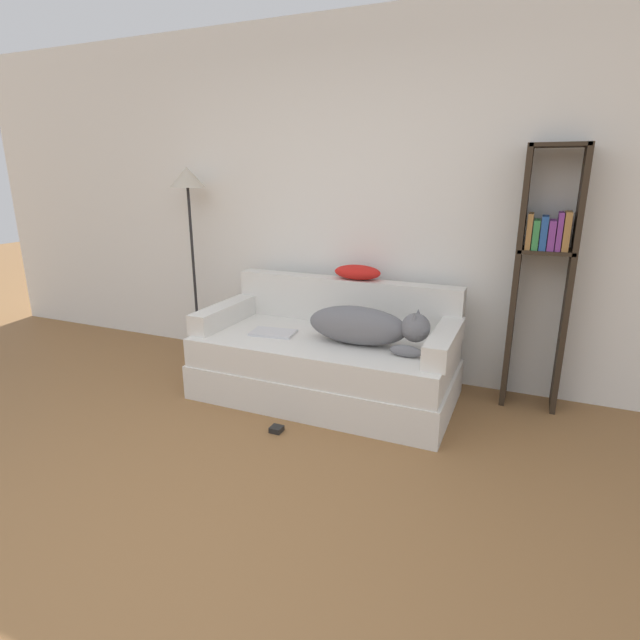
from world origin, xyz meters
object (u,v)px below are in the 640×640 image
object	(u,v)px
bookshelf	(544,265)
power_adapter	(277,429)
couch	(325,367)
throw_pillow	(357,272)
floor_lamp	(188,196)
laptop	(273,333)
dog	(366,326)

from	to	relation	value
bookshelf	power_adapter	bearing A→B (deg)	-143.11
couch	bookshelf	xyz separation A→B (m)	(1.38, 0.46, 0.77)
throw_pillow	bookshelf	size ratio (longest dim) A/B	0.21
throw_pillow	floor_lamp	size ratio (longest dim) A/B	0.22
couch	throw_pillow	bearing A→B (deg)	77.88
laptop	floor_lamp	distance (m)	1.49
dog	throw_pillow	bearing A→B (deg)	116.01
floor_lamp	power_adapter	world-z (taller)	floor_lamp
throw_pillow	bookshelf	distance (m)	1.30
laptop	power_adapter	size ratio (longest dim) A/B	4.50
bookshelf	couch	bearing A→B (deg)	-161.61
dog	laptop	world-z (taller)	dog
bookshelf	floor_lamp	bearing A→B (deg)	-178.93
dog	floor_lamp	bearing A→B (deg)	165.23
laptop	bookshelf	distance (m)	1.91
laptop	power_adapter	bearing A→B (deg)	-68.22
dog	bookshelf	distance (m)	1.25
power_adapter	couch	bearing A→B (deg)	83.66
couch	floor_lamp	xyz separation A→B (m)	(-1.43, 0.41, 1.17)
power_adapter	dog	bearing A→B (deg)	55.91
throw_pillow	power_adapter	distance (m)	1.35
dog	power_adapter	world-z (taller)	dog
couch	power_adapter	distance (m)	0.67
laptop	floor_lamp	world-z (taller)	floor_lamp
throw_pillow	dog	bearing A→B (deg)	-63.99
dog	throw_pillow	world-z (taller)	throw_pillow
dog	floor_lamp	world-z (taller)	floor_lamp
couch	floor_lamp	world-z (taller)	floor_lamp
floor_lamp	dog	bearing A→B (deg)	-14.77
power_adapter	throw_pillow	bearing A→B (deg)	81.34
laptop	floor_lamp	xyz separation A→B (m)	(-1.06, 0.50, 0.93)
couch	floor_lamp	distance (m)	1.89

